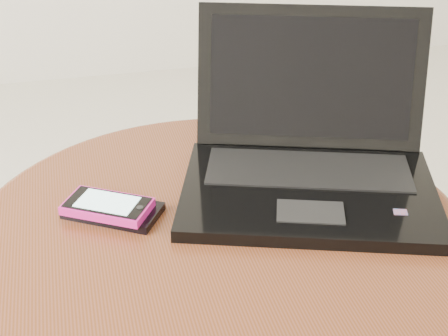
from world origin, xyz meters
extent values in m
cylinder|color=#643012|center=(0.04, 0.03, 0.52)|extent=(0.64, 0.64, 0.03)
torus|color=#643012|center=(0.04, 0.03, 0.52)|extent=(0.68, 0.68, 0.03)
cube|color=black|center=(0.18, 0.06, 0.55)|extent=(0.41, 0.34, 0.02)
cube|color=black|center=(0.19, 0.11, 0.56)|extent=(0.31, 0.20, 0.00)
cube|color=black|center=(0.16, 0.00, 0.56)|extent=(0.10, 0.08, 0.00)
cube|color=red|center=(0.27, -0.03, 0.55)|extent=(0.02, 0.02, 0.00)
cube|color=black|center=(0.22, 0.20, 0.66)|extent=(0.34, 0.17, 0.21)
cube|color=black|center=(0.22, 0.20, 0.66)|extent=(0.30, 0.14, 0.18)
cube|color=black|center=(-0.09, 0.09, 0.54)|extent=(0.14, 0.12, 0.01)
cube|color=#BD1261|center=(-0.14, 0.12, 0.55)|extent=(0.04, 0.06, 0.00)
cube|color=#DE1F94|center=(-0.10, 0.08, 0.55)|extent=(0.13, 0.11, 0.01)
cube|color=black|center=(-0.10, 0.08, 0.56)|extent=(0.12, 0.10, 0.00)
cube|color=silver|center=(-0.10, 0.08, 0.56)|extent=(0.09, 0.08, 0.00)
cylinder|color=black|center=(-0.06, 0.06, 0.56)|extent=(0.01, 0.01, 0.00)
camera|label=1|loc=(-0.13, -0.69, 1.03)|focal=53.77mm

